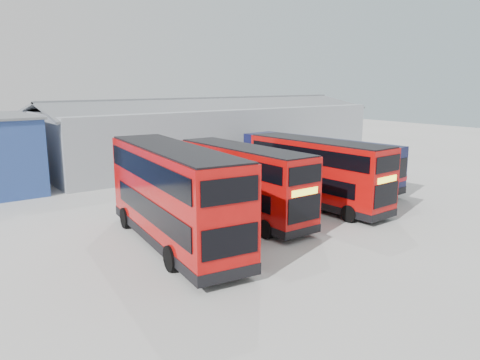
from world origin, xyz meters
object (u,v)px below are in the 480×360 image
(maintenance_shed, at_px, (208,133))
(double_decker_centre, at_px, (243,183))
(double_decker_left, at_px, (174,197))
(double_decker_right, at_px, (317,174))
(single_decker_blue, at_px, (316,163))

(maintenance_shed, bearing_deg, double_decker_centre, -117.36)
(double_decker_left, xyz_separation_m, double_decker_right, (10.06, 0.96, -0.26))
(maintenance_shed, relative_size, double_decker_left, 2.80)
(double_decker_left, relative_size, single_decker_blue, 0.87)
(double_decker_right, distance_m, single_decker_blue, 5.63)
(double_decker_centre, bearing_deg, single_decker_blue, 21.06)
(double_decker_left, bearing_deg, maintenance_shed, -119.09)
(double_decker_left, distance_m, double_decker_centre, 5.23)
(single_decker_blue, bearing_deg, double_decker_right, 39.86)
(maintenance_shed, xyz_separation_m, double_decker_right, (-4.00, -18.03, -0.62))
(maintenance_shed, height_order, single_decker_blue, maintenance_shed)
(double_decker_right, bearing_deg, single_decker_blue, 42.30)
(maintenance_shed, xyz_separation_m, double_decker_centre, (-9.05, -17.49, -0.63))
(double_decker_left, bearing_deg, single_decker_blue, -153.33)
(maintenance_shed, bearing_deg, double_decker_left, -126.53)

